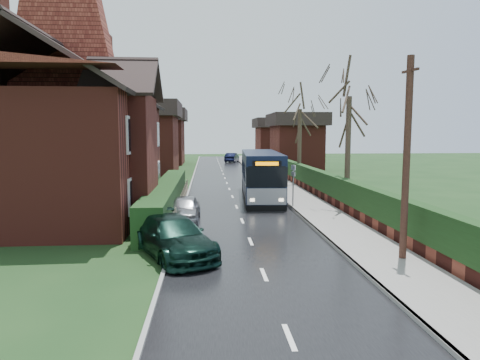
{
  "coord_description": "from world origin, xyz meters",
  "views": [
    {
      "loc": [
        -1.7,
        -18.45,
        4.29
      ],
      "look_at": [
        0.05,
        4.1,
        1.8
      ],
      "focal_mm": 32.0,
      "sensor_mm": 36.0,
      "label": 1
    }
  ],
  "objects": [
    {
      "name": "tree_right_near",
      "position": [
        6.16,
        4.91,
        6.73
      ],
      "size": [
        4.17,
        4.17,
        9.01
      ],
      "color": "#382A21",
      "rests_on": "ground"
    },
    {
      "name": "brick_house",
      "position": [
        -8.73,
        4.78,
        4.38
      ],
      "size": [
        9.3,
        14.6,
        10.3
      ],
      "color": "maroon",
      "rests_on": "ground"
    },
    {
      "name": "bus_stop_sign",
      "position": [
        3.2,
        5.42,
        1.65
      ],
      "size": [
        0.2,
        0.37,
        2.51
      ],
      "rotation": [
        0.0,
        0.0,
        0.41
      ],
      "color": "slate",
      "rests_on": "ground"
    },
    {
      "name": "car_green",
      "position": [
        -2.9,
        -3.7,
        0.69
      ],
      "size": [
        3.73,
        5.09,
        1.37
      ],
      "primitive_type": "imported",
      "rotation": [
        0.0,
        0.0,
        0.43
      ],
      "color": "black",
      "rests_on": "ground"
    },
    {
      "name": "right_wall_hedge",
      "position": [
        5.8,
        10.0,
        1.02
      ],
      "size": [
        0.6,
        50.0,
        1.8
      ],
      "color": "maroon",
      "rests_on": "ground"
    },
    {
      "name": "kerb_left",
      "position": [
        -3.05,
        10.0,
        0.05
      ],
      "size": [
        0.12,
        100.0,
        0.1
      ],
      "primitive_type": "cube",
      "color": "gray",
      "rests_on": "ground"
    },
    {
      "name": "kerb_right",
      "position": [
        3.05,
        10.0,
        0.07
      ],
      "size": [
        0.12,
        100.0,
        0.14
      ],
      "primitive_type": "cube",
      "color": "gray",
      "rests_on": "ground"
    },
    {
      "name": "car_silver",
      "position": [
        -2.8,
        2.28,
        0.62
      ],
      "size": [
        1.54,
        3.65,
        1.23
      ],
      "primitive_type": "imported",
      "rotation": [
        0.0,
        0.0,
        -0.02
      ],
      "color": "#ACACB1",
      "rests_on": "ground"
    },
    {
      "name": "road",
      "position": [
        0.0,
        10.0,
        0.01
      ],
      "size": [
        6.0,
        100.0,
        0.02
      ],
      "primitive_type": "cube",
      "color": "black",
      "rests_on": "ground"
    },
    {
      "name": "ground",
      "position": [
        0.0,
        0.0,
        0.0
      ],
      "size": [
        140.0,
        140.0,
        0.0
      ],
      "primitive_type": "plane",
      "color": "#24401B",
      "rests_on": "ground"
    },
    {
      "name": "telegraph_pole",
      "position": [
        4.8,
        -5.0,
        3.42
      ],
      "size": [
        0.23,
        0.87,
        6.75
      ],
      "rotation": [
        0.0,
        0.0,
        0.12
      ],
      "color": "#321C16",
      "rests_on": "ground"
    },
    {
      "name": "bus",
      "position": [
        1.86,
        9.5,
        1.51
      ],
      "size": [
        2.88,
        10.14,
        3.04
      ],
      "rotation": [
        0.0,
        0.0,
        -0.06
      ],
      "color": "black",
      "rests_on": "ground"
    },
    {
      "name": "car_distant",
      "position": [
        2.0,
        44.42,
        0.69
      ],
      "size": [
        2.48,
        4.45,
        1.39
      ],
      "primitive_type": "imported",
      "rotation": [
        0.0,
        0.0,
        2.89
      ],
      "color": "black",
      "rests_on": "ground"
    },
    {
      "name": "front_hedge",
      "position": [
        -3.9,
        5.0,
        0.8
      ],
      "size": [
        1.2,
        16.0,
        1.6
      ],
      "primitive_type": "cube",
      "color": "black",
      "rests_on": "ground"
    },
    {
      "name": "tree_right_far",
      "position": [
        6.04,
        16.88,
        6.68
      ],
      "size": [
        4.63,
        4.63,
        8.95
      ],
      "color": "#3A2E22",
      "rests_on": "ground"
    },
    {
      "name": "pavement",
      "position": [
        4.25,
        10.0,
        0.07
      ],
      "size": [
        2.5,
        100.0,
        0.14
      ],
      "primitive_type": "cube",
      "color": "slate",
      "rests_on": "ground"
    },
    {
      "name": "tree_house_side",
      "position": [
        -11.83,
        13.85,
        7.29
      ],
      "size": [
        4.29,
        4.29,
        9.75
      ],
      "color": "#3D2D24",
      "rests_on": "ground"
    },
    {
      "name": "picket_fence",
      "position": [
        -3.15,
        5.0,
        0.45
      ],
      "size": [
        0.1,
        16.0,
        0.9
      ],
      "primitive_type": null,
      "color": "gray",
      "rests_on": "ground"
    }
  ]
}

